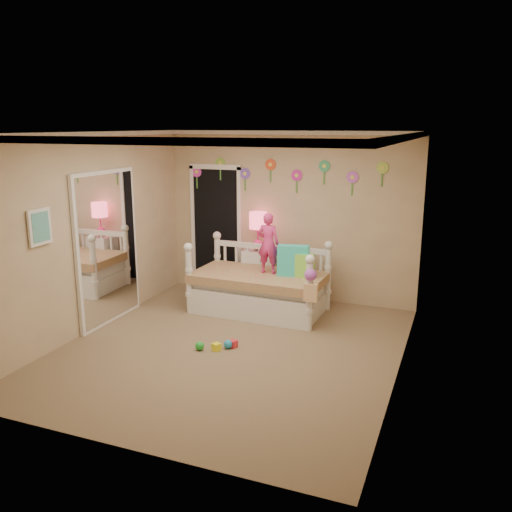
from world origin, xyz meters
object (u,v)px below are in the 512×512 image
at_px(nightstand, 258,273).
at_px(table_lamp, 258,225).
at_px(daybed, 259,277).
at_px(child, 268,243).

height_order(nightstand, table_lamp, table_lamp).
distance_m(daybed, nightstand, 0.72).
height_order(child, nightstand, child).
bearing_deg(nightstand, child, -65.04).
xyz_separation_m(daybed, nightstand, (-0.27, 0.65, -0.14)).
height_order(child, table_lamp, child).
relative_size(nightstand, table_lamp, 1.26).
bearing_deg(table_lamp, nightstand, 180.00).
bearing_deg(child, table_lamp, -57.93).
distance_m(child, table_lamp, 0.72).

